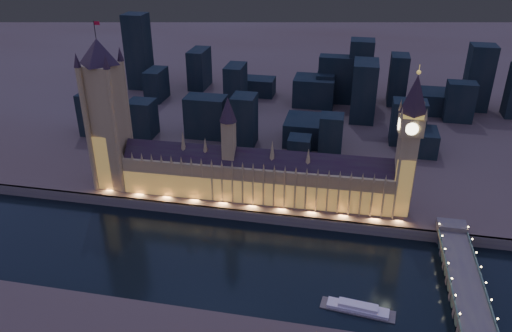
% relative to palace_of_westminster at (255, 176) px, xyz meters
% --- Properties ---
extents(ground_plane, '(2000.00, 2000.00, 0.00)m').
position_rel_palace_of_westminster_xyz_m(ground_plane, '(-2.55, -61.74, -26.37)').
color(ground_plane, black).
rests_on(ground_plane, ground).
extents(north_bank, '(2000.00, 960.00, 8.00)m').
position_rel_palace_of_westminster_xyz_m(north_bank, '(-2.55, 458.26, -22.37)').
color(north_bank, '#4A342E').
rests_on(north_bank, ground).
extents(embankment_wall, '(2000.00, 2.50, 8.00)m').
position_rel_palace_of_westminster_xyz_m(embankment_wall, '(-2.55, -20.74, -22.37)').
color(embankment_wall, '#4D4451').
rests_on(embankment_wall, ground).
extents(palace_of_westminster, '(202.00, 23.86, 78.00)m').
position_rel_palace_of_westminster_xyz_m(palace_of_westminster, '(0.00, 0.00, 0.00)').
color(palace_of_westminster, '#927C51').
rests_on(palace_of_westminster, north_bank).
extents(victoria_tower, '(31.68, 31.68, 126.40)m').
position_rel_palace_of_westminster_xyz_m(victoria_tower, '(-112.55, 0.18, 44.45)').
color(victoria_tower, '#927C51').
rests_on(victoria_tower, north_bank).
extents(elizabeth_tower, '(18.00, 18.00, 107.73)m').
position_rel_palace_of_westminster_xyz_m(elizabeth_tower, '(105.45, 0.18, 41.68)').
color(elizabeth_tower, '#927C51').
rests_on(elizabeth_tower, north_bank).
extents(westminster_bridge, '(19.22, 113.00, 15.90)m').
position_rel_palace_of_westminster_xyz_m(westminster_bridge, '(139.49, -65.19, -20.39)').
color(westminster_bridge, '#4D4451').
rests_on(westminster_bridge, ground).
extents(river_boat, '(42.40, 14.31, 4.50)m').
position_rel_palace_of_westminster_xyz_m(river_boat, '(79.49, -98.61, -24.81)').
color(river_boat, '#4D4451').
rests_on(river_boat, ground).
extents(city_backdrop, '(476.03, 215.63, 89.00)m').
position_rel_palace_of_westminster_xyz_m(city_backdrop, '(29.30, 186.88, 5.48)').
color(city_backdrop, black).
rests_on(city_backdrop, north_bank).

